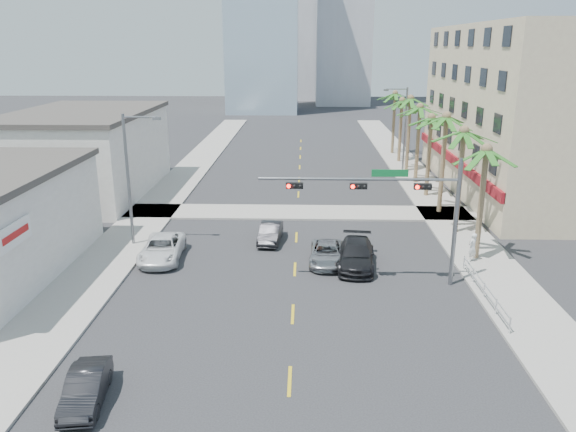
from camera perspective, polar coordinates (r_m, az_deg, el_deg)
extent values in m
plane|color=#262628|center=(25.75, 0.29, -13.98)|extent=(260.00, 260.00, 0.00)
cube|color=gray|center=(45.55, 16.21, -0.49)|extent=(4.00, 120.00, 0.15)
cube|color=gray|center=(45.83, -14.24, -0.23)|extent=(4.00, 120.00, 0.15)
cube|color=gray|center=(46.00, 0.97, 0.37)|extent=(80.00, 4.00, 0.15)
cube|color=#C3AC89|center=(56.61, 24.35, 9.71)|extent=(15.00, 28.00, 15.00)
cube|color=maroon|center=(54.85, 16.40, 5.56)|extent=(0.30, 28.00, 0.80)
cube|color=beige|center=(54.78, -19.88, 5.86)|extent=(11.00, 18.00, 7.20)
cube|color=#ADADB2|center=(147.31, 0.35, 20.06)|extent=(16.00, 16.00, 42.00)
cylinder|color=slate|center=(32.70, 16.64, -0.90)|extent=(0.24, 0.24, 7.20)
cylinder|color=slate|center=(31.03, 7.17, 3.73)|extent=(11.00, 0.16, 0.16)
cube|color=#0C662D|center=(31.16, 10.31, 4.31)|extent=(2.00, 0.05, 0.40)
cube|color=black|center=(31.49, 13.53, 2.93)|extent=(0.95, 0.28, 0.32)
sphere|color=#FF0C05|center=(31.28, 13.01, 2.87)|extent=(0.22, 0.22, 0.22)
cube|color=black|center=(30.96, 7.17, 3.04)|extent=(0.95, 0.28, 0.32)
sphere|color=#FF0C05|center=(30.78, 6.60, 2.98)|extent=(0.22, 0.22, 0.22)
cube|color=black|center=(30.83, 0.67, 3.11)|extent=(0.95, 0.28, 0.32)
sphere|color=#FF0C05|center=(30.68, 0.07, 3.04)|extent=(0.22, 0.22, 0.22)
cylinder|color=brown|center=(37.10, 19.00, 0.98)|extent=(0.36, 0.36, 7.20)
cylinder|color=brown|center=(41.88, 17.01, 3.19)|extent=(0.36, 0.36, 7.56)
cylinder|color=brown|center=(46.76, 15.42, 4.94)|extent=(0.36, 0.36, 7.92)
cylinder|color=brown|center=(51.79, 14.09, 5.77)|extent=(0.36, 0.36, 7.20)
cylinder|color=brown|center=(56.77, 13.02, 6.99)|extent=(0.36, 0.36, 7.56)
cylinder|color=brown|center=(61.78, 12.13, 8.00)|extent=(0.36, 0.36, 7.92)
cylinder|color=brown|center=(66.90, 11.34, 8.41)|extent=(0.36, 0.36, 7.20)
cylinder|color=brown|center=(71.96, 10.68, 9.18)|extent=(0.36, 0.36, 7.56)
cylinder|color=slate|center=(38.93, -15.91, 3.36)|extent=(0.20, 0.20, 9.00)
cylinder|color=slate|center=(37.86, -14.83, 9.71)|extent=(2.20, 0.12, 0.12)
cube|color=slate|center=(37.58, -13.19, 9.62)|extent=(0.50, 0.25, 0.18)
cylinder|color=slate|center=(61.63, 11.79, 8.51)|extent=(0.20, 0.20, 9.00)
cylinder|color=slate|center=(60.99, 10.99, 12.54)|extent=(2.20, 0.12, 0.12)
cube|color=slate|center=(60.83, 9.94, 12.49)|extent=(0.50, 0.25, 0.18)
cylinder|color=silver|center=(32.32, 19.30, -7.16)|extent=(0.08, 8.00, 0.08)
cylinder|color=silver|center=(32.19, 19.36, -6.59)|extent=(0.08, 8.00, 0.08)
cylinder|color=silver|center=(28.94, 21.61, -10.44)|extent=(0.08, 0.08, 1.00)
cylinder|color=silver|center=(30.63, 20.38, -8.75)|extent=(0.08, 0.08, 1.00)
cylinder|color=silver|center=(32.34, 19.29, -7.24)|extent=(0.08, 0.08, 1.00)
cylinder|color=silver|center=(34.09, 18.32, -5.87)|extent=(0.08, 0.08, 1.00)
cylinder|color=silver|center=(35.87, 17.45, -4.64)|extent=(0.08, 0.08, 1.00)
imported|color=black|center=(23.84, -19.85, -16.10)|extent=(1.85, 4.00, 1.27)
imported|color=white|center=(36.92, -12.68, -3.24)|extent=(2.74, 5.45, 1.48)
imported|color=black|center=(39.24, -1.81, -1.71)|extent=(1.69, 4.09, 1.32)
imported|color=#A2A3A7|center=(35.55, 3.97, -3.82)|extent=(2.37, 4.67, 1.27)
imported|color=black|center=(35.14, 6.96, -3.92)|extent=(2.68, 5.52, 1.55)
imported|color=silver|center=(37.14, 18.23, -3.02)|extent=(0.80, 0.75, 1.84)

